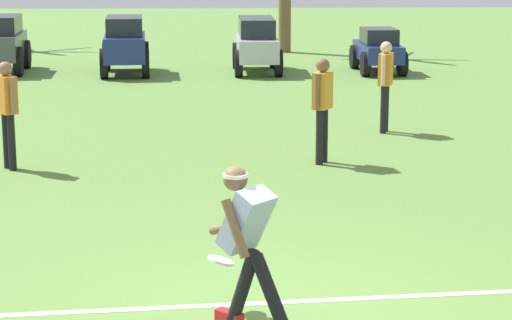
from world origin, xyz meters
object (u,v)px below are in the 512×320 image
object	(u,v)px
teammate_deep	(385,78)
parked_car_slot_a	(2,42)
parked_car_slot_c	(257,43)
frisbee_in_flight	(221,261)
teammate_near_sideline	(322,101)
parked_car_slot_d	(378,50)
teammate_midfield	(7,105)
frisbee_thrower	(247,240)
parked_car_slot_b	(125,44)

from	to	relation	value
teammate_deep	parked_car_slot_a	world-z (taller)	teammate_deep
parked_car_slot_a	parked_car_slot_c	bearing A→B (deg)	-2.06
frisbee_in_flight	teammate_near_sideline	distance (m)	6.11
frisbee_in_flight	parked_car_slot_d	xyz separation A→B (m)	(4.01, 16.09, 0.11)
teammate_near_sideline	teammate_midfield	world-z (taller)	same
frisbee_thrower	teammate_midfield	world-z (taller)	teammate_midfield
parked_car_slot_c	teammate_near_sideline	bearing A→B (deg)	-87.07
frisbee_thrower	teammate_midfield	size ratio (longest dim) A/B	0.90
frisbee_thrower	parked_car_slot_a	xyz separation A→B (m)	(-5.54, 16.94, -0.05)
frisbee_thrower	parked_car_slot_d	xyz separation A→B (m)	(3.79, 16.56, -0.23)
frisbee_in_flight	parked_car_slot_a	bearing A→B (deg)	107.89
frisbee_in_flight	parked_car_slot_a	xyz separation A→B (m)	(-5.32, 16.47, 0.29)
parked_car_slot_c	frisbee_thrower	bearing A→B (deg)	-92.67
teammate_deep	parked_car_slot_d	world-z (taller)	teammate_deep
teammate_near_sideline	parked_car_slot_a	bearing A→B (deg)	122.90
frisbee_thrower	parked_car_slot_d	size ratio (longest dim) A/B	0.63
teammate_midfield	parked_car_slot_a	xyz separation A→B (m)	(-2.31, 10.78, -0.20)
parked_car_slot_b	parked_car_slot_d	world-z (taller)	parked_car_slot_b
teammate_near_sideline	parked_car_slot_c	bearing A→B (deg)	92.93
teammate_midfield	parked_car_slot_c	world-z (taller)	teammate_midfield
teammate_midfield	parked_car_slot_c	bearing A→B (deg)	69.19
frisbee_in_flight	parked_car_slot_b	world-z (taller)	parked_car_slot_b
parked_car_slot_d	teammate_near_sideline	bearing A→B (deg)	-103.68
frisbee_thrower	teammate_near_sideline	xyz separation A→B (m)	(1.31, 6.36, 0.15)
frisbee_in_flight	parked_car_slot_b	xyz separation A→B (m)	(-2.24, 16.04, 0.29)
frisbee_in_flight	parked_car_slot_c	size ratio (longest dim) A/B	0.12
frisbee_thrower	parked_car_slot_a	size ratio (longest dim) A/B	0.58
teammate_deep	parked_car_slot_d	xyz separation A→B (m)	(1.15, 7.82, -0.38)
parked_car_slot_d	parked_car_slot_c	bearing A→B (deg)	176.97
frisbee_in_flight	teammate_midfield	xyz separation A→B (m)	(-3.01, 5.70, 0.49)
teammate_near_sideline	parked_car_slot_a	size ratio (longest dim) A/B	0.65
frisbee_thrower	parked_car_slot_b	bearing A→B (deg)	98.46
teammate_midfield	parked_car_slot_d	world-z (taller)	teammate_midfield
frisbee_in_flight	teammate_midfield	world-z (taller)	teammate_midfield
frisbee_thrower	parked_car_slot_b	xyz separation A→B (m)	(-2.46, 16.50, -0.05)
parked_car_slot_b	parked_car_slot_c	size ratio (longest dim) A/B	1.00
parked_car_slot_a	parked_car_slot_d	distance (m)	9.34
teammate_near_sideline	parked_car_slot_b	world-z (taller)	teammate_near_sideline
teammate_near_sideline	parked_car_slot_a	world-z (taller)	teammate_near_sideline
frisbee_in_flight	teammate_deep	size ratio (longest dim) A/B	0.19
frisbee_in_flight	teammate_near_sideline	size ratio (longest dim) A/B	0.19
teammate_midfield	parked_car_slot_c	distance (m)	11.29
frisbee_thrower	frisbee_in_flight	size ratio (longest dim) A/B	4.67
parked_car_slot_b	parked_car_slot_c	xyz separation A→B (m)	(3.24, 0.21, -0.02)
frisbee_thrower	teammate_deep	world-z (taller)	teammate_deep
frisbee_thrower	parked_car_slot_c	distance (m)	16.73
teammate_near_sideline	frisbee_thrower	bearing A→B (deg)	-101.63
parked_car_slot_c	teammate_midfield	bearing A→B (deg)	-110.81
parked_car_slot_c	parked_car_slot_d	size ratio (longest dim) A/B	1.08
teammate_near_sideline	parked_car_slot_c	distance (m)	10.37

